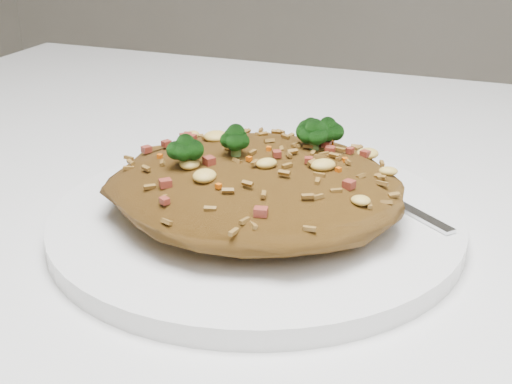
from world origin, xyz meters
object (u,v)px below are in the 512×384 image
Objects in this scene: plate at (256,221)px; dining_table at (379,308)px; fork at (379,193)px; fried_rice at (257,175)px.

dining_table is at bearing 43.25° from plate.
dining_table is 0.11m from fork.
plate is at bearing -136.75° from dining_table.
fried_rice is (-0.08, -0.07, 0.13)m from dining_table.
fork is (-0.00, -0.02, 0.11)m from dining_table.
fried_rice is at bearing -136.90° from dining_table.
dining_table is at bearing 112.17° from fork.
fried_rice is at bearing 72.38° from plate.
plate reaches higher than dining_table.
fork is at bearing -106.22° from dining_table.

